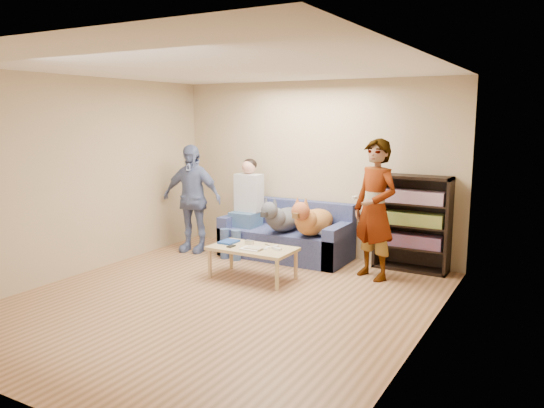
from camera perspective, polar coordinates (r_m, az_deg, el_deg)
The scene contains 27 objects.
ground at distance 6.17m, azimuth -5.59°, elevation -10.36°, with size 5.00×5.00×0.00m, color brown.
ceiling at distance 5.83m, azimuth -6.02°, elevation 14.45°, with size 5.00×5.00×0.00m, color white.
wall_back at distance 8.01m, azimuth 4.60°, elevation 3.82°, with size 4.50×4.50×0.00m, color tan.
wall_front at distance 4.11m, azimuth -26.35°, elevation -2.66°, with size 4.50×4.50×0.00m, color tan.
wall_left at distance 7.38m, azimuth -20.22°, elevation 2.76°, with size 5.00×5.00×0.00m, color tan.
wall_right at distance 4.93m, azimuth 16.10°, elevation -0.15°, with size 5.00×5.00×0.00m, color tan.
blanket at distance 7.46m, azimuth 5.91°, elevation -2.94°, with size 0.37×0.31×0.13m, color #A1A0A5.
person_standing_right at distance 6.90m, azimuth 11.03°, elevation -0.59°, with size 0.66×0.43×1.81m, color gray.
person_standing_left at distance 8.24m, azimuth -8.63°, elevation 0.60°, with size 0.97×0.40×1.66m, color #7281B6.
held_controller at distance 6.75m, azimuth 8.92°, elevation 0.70°, with size 0.04×0.12×0.03m, color silver.
notebook_blue at distance 7.08m, azimuth -4.67°, elevation -4.07°, with size 0.20×0.26×0.03m, color navy.
papers at distance 6.73m, azimuth -2.20°, elevation -4.83°, with size 0.26×0.20×0.01m, color white.
magazine at distance 6.72m, azimuth -1.89°, elevation -4.72°, with size 0.22×0.17×0.01m, color #A89C86.
camera_silver at distance 6.99m, azimuth -2.44°, elevation -4.13°, with size 0.11×0.06×0.05m, color silver.
controller_a at distance 6.78m, azimuth 0.35°, elevation -4.65°, with size 0.04×0.13×0.03m, color silver.
controller_b at distance 6.67m, azimuth 0.62°, elevation -4.88°, with size 0.09×0.06×0.03m, color silver.
headphone_cup_a at distance 6.72m, azimuth -0.75°, elevation -4.82°, with size 0.07×0.07×0.02m, color white.
headphone_cup_b at distance 6.78m, azimuth -0.41°, elevation -4.68°, with size 0.07×0.07×0.02m, color white.
pen_orange at distance 6.71m, azimuth -2.98°, elevation -4.90°, with size 0.01×0.01×0.14m, color #C5751B.
pen_black at distance 6.92m, azimuth -0.48°, elevation -4.43°, with size 0.01×0.01×0.14m, color black.
wallet at distance 6.87m, azimuth -4.42°, elevation -4.55°, with size 0.07×0.12×0.01m, color black.
sofa at distance 7.94m, azimuth 1.62°, elevation -3.68°, with size 1.90×0.85×0.82m.
person_seated at distance 8.05m, azimuth -2.87°, elevation 0.08°, with size 0.40×0.73×1.47m.
dog_gray at distance 7.67m, azimuth 1.19°, elevation -1.53°, with size 0.39×1.24×0.56m.
dog_tan at distance 7.45m, azimuth 4.34°, elevation -1.78°, with size 0.41×1.17×0.60m.
coffee_table at distance 6.85m, azimuth -2.11°, elevation -5.04°, with size 1.10×0.60×0.42m.
bookshelf at distance 7.43m, azimuth 14.87°, elevation -1.78°, with size 1.00×0.34×1.30m.
Camera 1 is at (3.36, -4.73, 2.10)m, focal length 35.00 mm.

